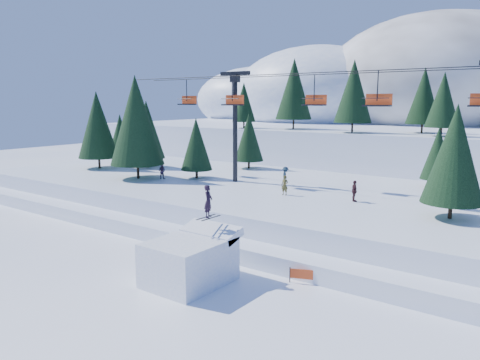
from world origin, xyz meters
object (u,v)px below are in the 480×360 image
Objects in this scene: jump_kicker at (191,259)px; banner_far at (385,280)px; banner_near at (315,275)px; chairlift at (345,111)px.

banner_far is at bearing 30.43° from jump_kicker.
banner_near is at bearing 33.34° from jump_kicker.
jump_kicker is 2.02× the size of banner_near.
jump_kicker reaches higher than banner_near.
banner_near is (4.29, -12.99, -8.78)m from chairlift.
jump_kicker reaches higher than banner_far.
banner_near is 3.73m from banner_far.
banner_near is at bearing -154.97° from banner_far.
banner_near is at bearing -71.74° from chairlift.
banner_far is at bearing 25.03° from banner_near.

